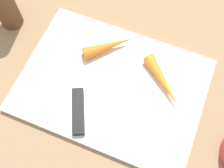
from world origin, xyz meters
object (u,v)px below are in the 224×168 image
at_px(knife, 78,105).
at_px(carrot_long, 163,81).
at_px(carrot_short, 108,46).
at_px(cutting_board, 112,85).

height_order(knife, carrot_long, carrot_long).
bearing_deg(carrot_short, carrot_long, -57.25).
bearing_deg(carrot_long, knife, -100.10).
bearing_deg(knife, carrot_short, -28.11).
bearing_deg(carrot_long, cutting_board, -115.58).
distance_m(cutting_board, carrot_short, 0.08).
bearing_deg(carrot_short, knife, -135.20).
relative_size(carrot_long, carrot_short, 1.09).
height_order(knife, carrot_short, carrot_short).
bearing_deg(knife, carrot_long, -77.95).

